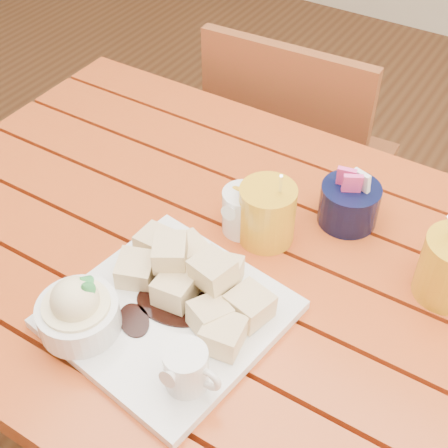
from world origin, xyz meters
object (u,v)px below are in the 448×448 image
Objects in this scene: table at (230,301)px; coffee_mug_left at (265,212)px; dessert_plate at (151,307)px; chair_far at (295,164)px.

coffee_mug_left reaches higher than table.
table is at bearing -106.99° from coffee_mug_left.
dessert_plate is 0.83m from chair_far.
table is 1.41× the size of chair_far.
coffee_mug_left is at bearing 73.93° from table.
table is 0.64m from chair_far.
chair_far is at bearing 105.70° from table.
dessert_plate is at bearing -99.78° from table.
coffee_mug_left is (0.02, 0.07, 0.16)m from table.
chair_far is (-0.19, 0.52, -0.33)m from coffee_mug_left.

